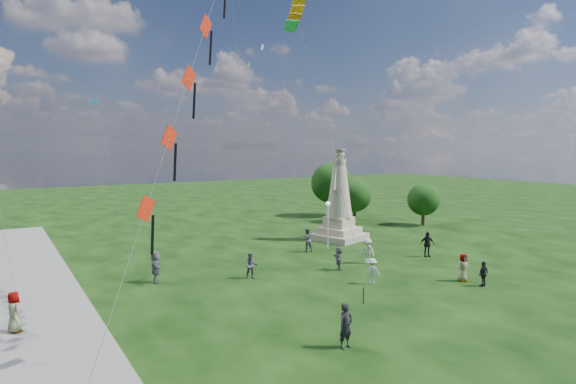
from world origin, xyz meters
TOP-DOWN VIEW (x-y plane):
  - waterfront at (-15.24, 8.99)m, footprint 200.00×200.00m
  - statue at (10.00, 17.36)m, footprint 4.88×4.88m
  - lamppost at (6.87, 14.75)m, footprint 0.35×0.35m
  - tree_row at (18.75, 26.20)m, footprint 8.07×14.42m
  - person_0 at (-3.68, -0.77)m, footprint 0.73×0.53m
  - person_1 at (-2.22, 10.33)m, footprint 0.94×0.79m
  - person_2 at (3.38, 5.56)m, footprint 1.01×1.09m
  - person_3 at (8.54, 1.79)m, footprint 0.91×0.53m
  - person_4 at (8.42, 3.13)m, footprint 0.83×0.52m
  - person_5 at (-7.46, 12.60)m, footprint 1.24×1.93m
  - person_7 at (4.95, 14.84)m, footprint 0.99×0.70m
  - person_8 at (6.47, 9.58)m, footprint 0.90×1.26m
  - person_9 at (11.59, 8.82)m, footprint 1.23×0.98m
  - person_10 at (-15.00, 7.94)m, footprint 0.80×1.00m
  - person_11 at (3.62, 9.14)m, footprint 1.18×1.59m
  - red_kite_train at (-7.75, 4.61)m, footprint 9.63×9.35m
  - small_kites at (0.98, 22.79)m, footprint 32.25×18.57m

SIDE VIEW (x-z plane):
  - waterfront at x=-15.24m, z-range -0.82..0.69m
  - person_3 at x=8.54m, z-range 0.00..1.49m
  - person_2 at x=3.38m, z-range 0.00..1.53m
  - person_11 at x=3.62m, z-range 0.00..1.58m
  - person_1 at x=-2.22m, z-range 0.00..1.65m
  - person_4 at x=8.42m, z-range 0.00..1.68m
  - person_8 at x=6.47m, z-range 0.00..1.77m
  - person_10 at x=-15.00m, z-range 0.00..1.78m
  - person_0 at x=-3.68m, z-range 0.00..1.85m
  - person_9 at x=11.59m, z-range 0.00..1.87m
  - person_7 at x=4.95m, z-range 0.00..1.87m
  - person_5 at x=-7.46m, z-range 0.00..1.92m
  - lamppost at x=6.87m, z-range 0.85..4.67m
  - statue at x=10.00m, z-range -0.97..6.93m
  - tree_row at x=18.75m, z-range 0.27..6.57m
  - red_kite_train at x=-7.75m, z-range 2.30..21.40m
  - small_kites at x=0.98m, z-range -1.45..31.39m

